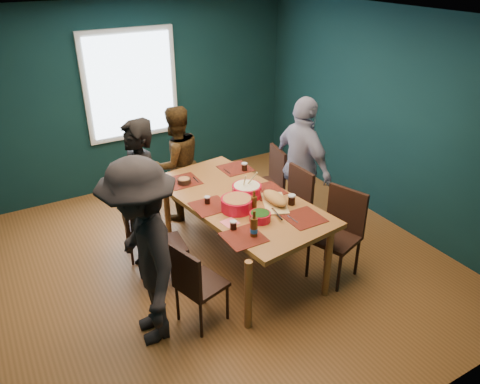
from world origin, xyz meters
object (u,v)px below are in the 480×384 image
object	(u,v)px
person_back	(176,164)
dining_table	(239,204)
person_right	(302,167)
chair_right_far	(270,178)
bowl_salad	(237,204)
bowl_dumpling	(247,190)
person_near_left	(143,254)
bowl_herbs	(260,216)
person_far_left	(141,201)
chair_right_near	(340,227)
cutting_board	(275,199)
chair_left_near	(194,281)
chair_left_far	(134,217)
chair_left_mid	(156,241)
chair_right_mid	(293,202)

from	to	relation	value
person_back	dining_table	bearing A→B (deg)	91.44
person_right	chair_right_far	bearing A→B (deg)	18.00
bowl_salad	bowl_dumpling	size ratio (longest dim) A/B	1.03
chair_right_far	bowl_dumpling	world-z (taller)	bowl_dumpling
bowl_salad	person_near_left	bearing A→B (deg)	-161.50
person_back	person_right	bearing A→B (deg)	131.88
person_near_left	bowl_herbs	bearing A→B (deg)	100.43
person_far_left	bowl_salad	distance (m)	1.02
chair_right_near	person_near_left	size ratio (longest dim) A/B	0.56
person_near_left	cutting_board	distance (m)	1.60
dining_table	bowl_herbs	xyz separation A→B (m)	(-0.06, -0.52, 0.13)
chair_left_near	bowl_salad	size ratio (longest dim) A/B	2.63
chair_left_far	person_back	world-z (taller)	person_back
chair_left_far	person_near_left	size ratio (longest dim) A/B	0.50
chair_left_mid	chair_right_far	distance (m)	1.94
chair_left_mid	person_right	size ratio (longest dim) A/B	0.52
chair_left_far	chair_left_mid	world-z (taller)	chair_left_mid
person_right	cutting_board	size ratio (longest dim) A/B	2.83
chair_left_far	person_near_left	bearing A→B (deg)	-93.90
person_near_left	bowl_salad	distance (m)	1.23
chair_right_mid	bowl_herbs	bearing A→B (deg)	-148.39
chair_right_near	person_right	bearing A→B (deg)	59.39
chair_left_far	dining_table	bearing A→B (deg)	-25.25
chair_right_near	person_near_left	world-z (taller)	person_near_left
chair_left_far	person_far_left	world-z (taller)	person_far_left
person_right	cutting_board	xyz separation A→B (m)	(-0.77, -0.54, 0.01)
person_far_left	person_near_left	world-z (taller)	person_near_left
chair_right_far	person_near_left	size ratio (longest dim) A/B	0.54
person_far_left	person_back	size ratio (longest dim) A/B	1.16
chair_right_far	person_far_left	xyz separation A→B (m)	(-1.87, -0.34, 0.33)
person_far_left	chair_left_far	bearing A→B (deg)	-177.74
bowl_salad	bowl_dumpling	distance (m)	0.33
dining_table	person_right	world-z (taller)	person_right
chair_left_near	person_back	bearing A→B (deg)	54.96
person_far_left	person_back	distance (m)	1.26
chair_right_mid	bowl_salad	xyz separation A→B (m)	(-0.90, -0.22, 0.33)
chair_left_near	chair_right_near	bearing A→B (deg)	-17.04
chair_right_mid	person_back	distance (m)	1.62
chair_left_mid	chair_right_far	bearing A→B (deg)	24.52
chair_right_near	bowl_dumpling	xyz separation A→B (m)	(-0.73, 0.75, 0.31)
dining_table	person_far_left	xyz separation A→B (m)	(-0.99, 0.36, 0.15)
cutting_board	chair_left_mid	bearing A→B (deg)	-173.32
person_back	person_near_left	world-z (taller)	person_near_left
chair_right_near	bowl_salad	distance (m)	1.16
chair_left_mid	bowl_salad	world-z (taller)	bowl_salad
chair_right_near	bowl_herbs	bearing A→B (deg)	146.90
dining_table	bowl_dumpling	distance (m)	0.18
bowl_dumpling	person_right	bearing A→B (deg)	13.83
chair_left_near	bowl_herbs	size ratio (longest dim) A/B	4.09
person_right	person_far_left	bearing A→B (deg)	85.88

